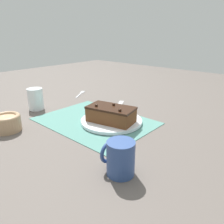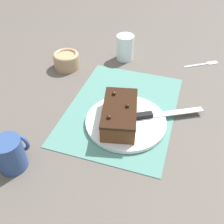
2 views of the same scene
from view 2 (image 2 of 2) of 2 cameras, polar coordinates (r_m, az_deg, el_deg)
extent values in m
plane|color=#544C47|center=(0.86, 2.14, 0.64)|extent=(3.00, 3.00, 0.00)
cube|color=slate|center=(0.86, 2.14, 0.74)|extent=(0.46, 0.34, 0.00)
cylinder|color=white|center=(0.80, 3.03, -2.08)|extent=(0.25, 0.25, 0.01)
cube|color=brown|center=(0.78, 1.67, -0.70)|extent=(0.20, 0.13, 0.05)
cube|color=black|center=(0.76, 1.71, 1.01)|extent=(0.20, 0.14, 0.01)
sphere|color=black|center=(0.71, -0.33, -1.21)|extent=(0.01, 0.01, 0.01)
sphere|color=black|center=(0.75, 3.38, 1.34)|extent=(0.01, 0.01, 0.01)
sphere|color=black|center=(0.79, 0.44, 4.02)|extent=(0.01, 0.01, 0.01)
cube|color=black|center=(0.81, 6.11, -0.85)|extent=(0.06, 0.08, 0.01)
cube|color=#B7BABF|center=(0.85, 14.08, -0.06)|extent=(0.10, 0.16, 0.00)
cylinder|color=white|center=(1.11, 2.85, 13.86)|extent=(0.07, 0.07, 0.10)
cylinder|color=tan|center=(1.07, -9.85, 10.83)|extent=(0.10, 0.10, 0.05)
torus|color=tan|center=(1.06, -10.02, 12.08)|extent=(0.10, 0.10, 0.02)
cylinder|color=navy|center=(0.72, -21.34, -8.59)|extent=(0.07, 0.07, 0.09)
torus|color=navy|center=(0.74, -19.59, -6.19)|extent=(0.01, 0.06, 0.06)
cube|color=#B7BABF|center=(1.13, 17.81, 9.71)|extent=(0.07, 0.09, 0.01)
cube|color=#B7BABF|center=(1.17, 21.01, 10.02)|extent=(0.04, 0.05, 0.01)
camera|label=1|loc=(0.78, -65.03, 0.33)|focal=35.00mm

